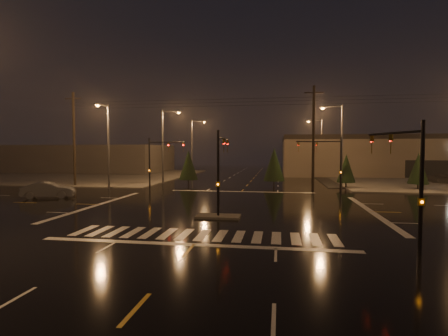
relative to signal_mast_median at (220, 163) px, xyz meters
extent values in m
plane|color=black|center=(0.00, 3.07, -3.75)|extent=(140.00, 140.00, 0.00)
cube|color=#4B4943|center=(-30.00, 33.07, -3.69)|extent=(36.00, 36.00, 0.12)
cube|color=#4B4943|center=(0.00, -0.93, -3.68)|extent=(3.00, 1.60, 0.15)
cube|color=beige|center=(0.00, -5.93, -3.75)|extent=(15.00, 2.60, 0.01)
cube|color=beige|center=(0.00, -7.93, -3.75)|extent=(16.00, 0.50, 0.01)
cube|color=beige|center=(0.00, 14.07, -3.75)|extent=(16.00, 0.50, 0.01)
cube|color=#665C49|center=(35.00, 49.07, -0.25)|extent=(60.00, 28.00, 7.00)
cube|color=black|center=(35.00, 49.07, 3.05)|extent=(60.20, 28.20, 0.80)
cube|color=#3F3A37|center=(-35.00, 45.07, -0.95)|extent=(30.00, 18.00, 5.60)
cylinder|color=black|center=(0.00, -0.93, -0.75)|extent=(0.18, 0.18, 6.00)
cylinder|color=black|center=(0.00, 1.32, 1.75)|extent=(0.12, 4.50, 0.12)
imported|color=#594707|center=(0.00, 3.35, 1.70)|extent=(0.16, 0.20, 1.00)
cube|color=#594707|center=(0.00, -0.93, -1.45)|extent=(0.25, 0.18, 0.35)
cylinder|color=black|center=(10.50, 13.57, -0.75)|extent=(0.18, 0.18, 6.00)
cylinder|color=black|center=(8.15, 12.72, 1.75)|extent=(4.74, 1.82, 0.12)
imported|color=#594707|center=(6.04, 11.95, 1.70)|extent=(0.24, 0.22, 1.00)
cube|color=#594707|center=(10.50, 13.57, -1.45)|extent=(0.25, 0.18, 0.35)
cylinder|color=black|center=(-10.50, 13.57, -0.75)|extent=(0.18, 0.18, 6.00)
cylinder|color=black|center=(-8.15, 12.72, 1.75)|extent=(4.74, 1.82, 0.12)
imported|color=#594707|center=(-6.04, 11.95, 1.70)|extent=(0.24, 0.22, 1.00)
cube|color=#594707|center=(-10.50, 13.57, -1.45)|extent=(0.25, 0.18, 0.35)
cylinder|color=black|center=(10.50, -7.43, -0.75)|extent=(0.18, 0.18, 6.00)
cylinder|color=black|center=(9.82, -5.55, 1.75)|extent=(1.48, 3.80, 0.12)
imported|color=#594707|center=(9.20, -3.86, 1.70)|extent=(0.22, 0.24, 1.00)
cube|color=#594707|center=(10.50, -7.43, -1.45)|extent=(0.25, 0.18, 0.35)
cylinder|color=#38383A|center=(-11.50, 21.07, 1.25)|extent=(0.24, 0.24, 10.00)
cylinder|color=#38383A|center=(-10.30, 21.07, 6.05)|extent=(2.40, 0.14, 0.14)
cube|color=#38383A|center=(-9.20, 21.07, 6.00)|extent=(0.70, 0.30, 0.18)
sphere|color=orange|center=(-9.20, 21.07, 5.87)|extent=(0.32, 0.32, 0.32)
cylinder|color=#38383A|center=(-11.50, 37.07, 1.25)|extent=(0.24, 0.24, 10.00)
cylinder|color=#38383A|center=(-10.30, 37.07, 6.05)|extent=(2.40, 0.14, 0.14)
cube|color=#38383A|center=(-9.20, 37.07, 6.00)|extent=(0.70, 0.30, 0.18)
sphere|color=orange|center=(-9.20, 37.07, 5.87)|extent=(0.32, 0.32, 0.32)
cylinder|color=#38383A|center=(11.50, 19.07, 1.25)|extent=(0.24, 0.24, 10.00)
cylinder|color=#38383A|center=(10.30, 19.07, 6.05)|extent=(2.40, 0.14, 0.14)
cube|color=#38383A|center=(9.20, 19.07, 6.00)|extent=(0.70, 0.30, 0.18)
sphere|color=orange|center=(9.20, 19.07, 5.87)|extent=(0.32, 0.32, 0.32)
cylinder|color=#38383A|center=(11.50, 39.07, 1.25)|extent=(0.24, 0.24, 10.00)
cylinder|color=#38383A|center=(10.30, 39.07, 6.05)|extent=(2.40, 0.14, 0.14)
cube|color=#38383A|center=(9.20, 39.07, 6.00)|extent=(0.70, 0.30, 0.18)
sphere|color=orange|center=(9.20, 39.07, 5.87)|extent=(0.32, 0.32, 0.32)
cylinder|color=#38383A|center=(-16.00, 14.57, 1.25)|extent=(0.24, 0.24, 10.00)
cylinder|color=#38383A|center=(-16.00, 13.37, 6.05)|extent=(0.14, 2.40, 0.14)
cube|color=#38383A|center=(-16.00, 12.27, 6.00)|extent=(0.30, 0.70, 0.18)
sphere|color=orange|center=(-16.00, 12.27, 5.87)|extent=(0.32, 0.32, 0.32)
cylinder|color=black|center=(-22.00, 17.07, 2.25)|extent=(0.32, 0.32, 12.00)
cube|color=black|center=(-22.00, 17.07, 7.45)|extent=(2.20, 0.12, 0.12)
cylinder|color=black|center=(8.00, 17.07, 2.25)|extent=(0.32, 0.32, 12.00)
cube|color=black|center=(8.00, 17.07, 7.45)|extent=(2.20, 0.12, 0.12)
cylinder|color=black|center=(12.16, 19.65, -3.40)|extent=(0.18, 0.18, 0.70)
cone|color=black|center=(12.16, 19.65, -1.34)|extent=(2.19, 2.19, 3.42)
cylinder|color=black|center=(20.09, 19.08, -3.40)|extent=(0.18, 0.18, 0.70)
cone|color=black|center=(20.09, 19.08, -1.25)|extent=(2.30, 2.30, 3.60)
cylinder|color=black|center=(-7.72, 20.35, -3.40)|extent=(0.18, 0.18, 0.70)
cone|color=black|center=(-7.72, 20.35, -1.09)|extent=(2.51, 2.51, 3.92)
cylinder|color=black|center=(3.48, 20.40, -3.40)|extent=(0.18, 0.18, 0.70)
cone|color=black|center=(3.48, 20.40, -0.95)|extent=(2.69, 2.69, 4.20)
imported|color=black|center=(26.56, 26.85, -2.97)|extent=(4.14, 4.83, 1.57)
imported|color=slate|center=(-17.88, 6.04, -2.97)|extent=(5.00, 3.29, 1.56)
camera|label=1|loc=(4.11, -24.37, 0.91)|focal=28.00mm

